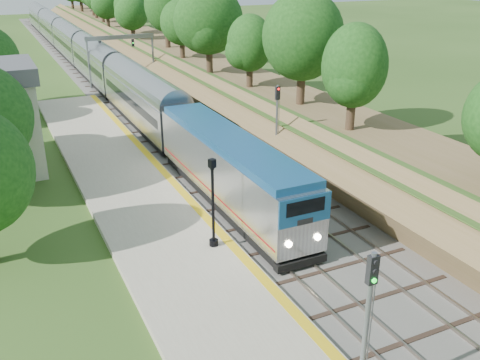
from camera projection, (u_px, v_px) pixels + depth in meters
name	position (u px, v px, depth m)	size (l,w,h in m)	color
trackbed	(111.00, 78.00, 70.80)	(9.50, 170.00, 0.28)	#4C4944
platform	(159.00, 228.00, 31.21)	(6.40, 68.00, 0.38)	#9F9880
yellow_stripe	(204.00, 215.00, 32.26)	(0.55, 68.00, 0.01)	gold
embankment	(170.00, 59.00, 73.39)	(10.64, 170.00, 11.70)	brown
signal_gantry	(120.00, 47.00, 64.99)	(8.40, 0.38, 6.20)	slate
trees_behind_platform	(32.00, 148.00, 31.06)	(7.82, 53.32, 7.21)	#332316
train	(84.00, 55.00, 75.14)	(2.97, 119.24, 4.37)	black
lamppost_far	(213.00, 208.00, 28.08)	(0.49, 0.49, 4.97)	black
signal_platform	(368.00, 314.00, 17.42)	(0.35, 0.28, 5.93)	slate
signal_farside	(277.00, 117.00, 39.77)	(0.34, 0.27, 6.11)	slate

